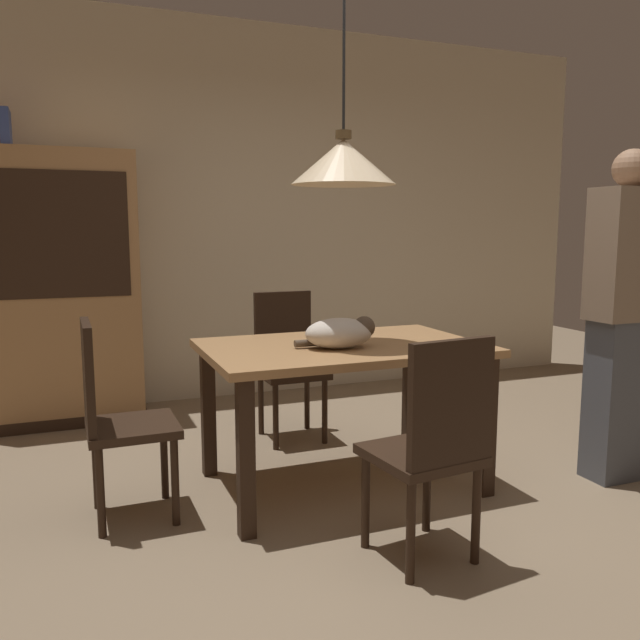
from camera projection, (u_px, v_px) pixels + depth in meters
name	position (u px, v px, depth m)	size (l,w,h in m)	color
ground	(379.00, 535.00, 2.84)	(10.00, 10.00, 0.00)	#847056
back_wall	(230.00, 213.00, 5.08)	(6.40, 0.10, 2.90)	beige
dining_table	(342.00, 363.00, 3.32)	(1.40, 0.90, 0.75)	#A87A4C
chair_far_back	(288.00, 358.00, 4.15)	(0.40, 0.40, 0.93)	black
chair_left_side	(114.00, 412.00, 2.93)	(0.40, 0.40, 0.93)	black
chair_near_front	(433.00, 441.00, 2.53)	(0.44, 0.44, 0.93)	black
cat_sleeping	(341.00, 333.00, 3.19)	(0.39, 0.25, 0.16)	beige
pendant_lamp	(343.00, 161.00, 3.18)	(0.52, 0.52, 1.30)	beige
hutch_bookcase	(54.00, 295.00, 4.38)	(1.12, 0.45, 1.85)	#A87A4C
book_blue_wide	(6.00, 128.00, 4.14)	(0.06, 0.24, 0.24)	#384C93
person_standing	(623.00, 316.00, 3.38)	(0.36, 0.22, 1.74)	#4C515B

